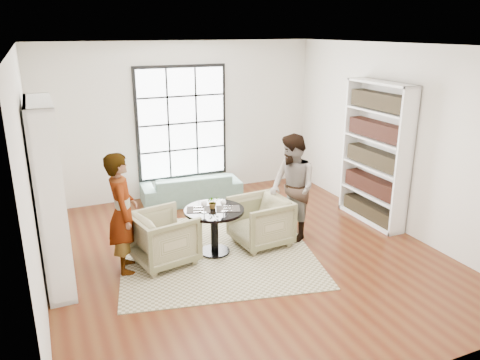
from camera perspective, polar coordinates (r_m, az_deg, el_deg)
name	(u,v)px	position (r m, az deg, el deg)	size (l,w,h in m)	color
ground	(244,254)	(7.08, 0.46, -8.96)	(6.00, 6.00, 0.00)	#562E14
room_shell	(229,164)	(7.08, -1.31, 1.99)	(6.00, 6.01, 6.00)	silver
rug	(217,251)	(7.14, -2.86, -8.69)	(2.79, 2.79, 0.01)	tan
pedestal_table	(214,221)	(6.90, -3.15, -5.06)	(0.88, 0.88, 0.70)	black
sofa	(191,188)	(9.09, -5.95, -0.95)	(1.89, 0.74, 0.55)	slate
armchair_left	(164,238)	(6.77, -9.23, -6.97)	(0.81, 0.83, 0.76)	tan
armchair_right	(260,221)	(7.24, 2.48, -5.07)	(0.80, 0.82, 0.75)	tan
person_left	(123,213)	(6.49, -14.13, -3.96)	(0.61, 0.40, 1.69)	gray
person_right	(292,188)	(7.32, 6.41, -0.99)	(0.82, 0.64, 1.69)	gray
placemat_left	(199,210)	(6.82, -5.08, -3.62)	(0.34, 0.26, 0.01)	black
placemat_right	(228,209)	(6.83, -1.47, -3.51)	(0.34, 0.26, 0.01)	black
cutlery_left	(199,209)	(6.82, -5.08, -3.56)	(0.14, 0.22, 0.01)	silver
cutlery_right	(228,208)	(6.83, -1.47, -3.46)	(0.14, 0.22, 0.01)	silver
wine_glass_left	(204,204)	(6.66, -4.42, -2.93)	(0.09, 0.09, 0.19)	silver
wine_glass_right	(223,203)	(6.69, -2.05, -2.79)	(0.09, 0.09, 0.19)	silver
flower_centerpiece	(213,202)	(6.84, -3.33, -2.68)	(0.17, 0.15, 0.19)	gray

